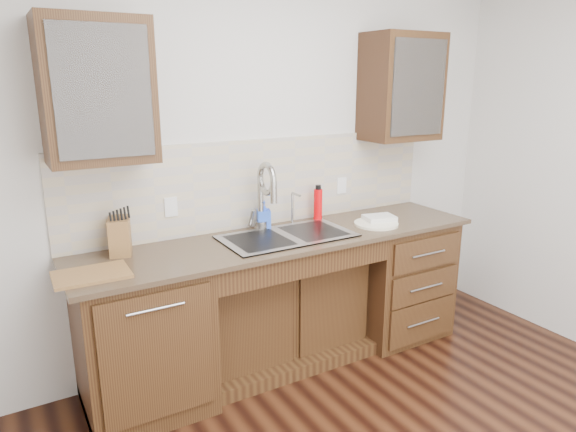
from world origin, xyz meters
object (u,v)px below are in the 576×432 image
soap_bottle (264,215)px  plate (376,224)px  knife_block (120,236)px  water_bottle (318,205)px  cutting_board (91,275)px

soap_bottle → plate: (0.71, -0.31, -0.09)m
knife_block → plate: bearing=6.1°
soap_bottle → plate: bearing=-3.7°
plate → water_bottle: bearing=133.1°
soap_bottle → water_bottle: water_bottle is taller
soap_bottle → knife_block: (-0.95, -0.03, 0.01)m
soap_bottle → cutting_board: 1.21m
water_bottle → plate: water_bottle is taller
knife_block → cutting_board: knife_block is taller
soap_bottle → knife_block: size_ratio=0.91×
knife_block → cutting_board: bearing=-111.1°
knife_block → water_bottle: bearing=16.6°
plate → cutting_board: (-1.87, -0.00, -0.00)m
water_bottle → cutting_board: (-1.59, -0.31, -0.10)m
plate → knife_block: (-1.66, 0.28, 0.10)m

